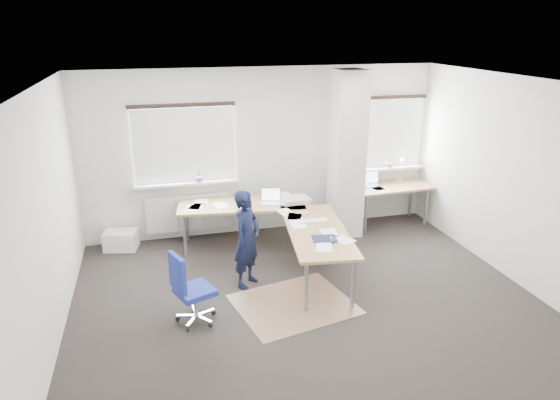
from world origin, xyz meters
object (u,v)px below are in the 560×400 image
object	(u,v)px
desk_main	(279,217)
person	(247,239)
desk_side	(391,188)
task_chair	(193,303)

from	to	relation	value
desk_main	person	world-z (taller)	person
desk_side	task_chair	size ratio (longest dim) A/B	1.53
desk_side	person	xyz separation A→B (m)	(-2.92, -1.57, 0.00)
task_chair	desk_side	bearing A→B (deg)	10.37
person	desk_side	bearing A→B (deg)	-20.82
desk_side	task_chair	bearing A→B (deg)	-151.55
desk_main	task_chair	xyz separation A→B (m)	(-1.44, -1.41, -0.43)
desk_main	desk_side	size ratio (longest dim) A/B	2.01
person	task_chair	bearing A→B (deg)	173.84
task_chair	person	bearing A→B (deg)	21.35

